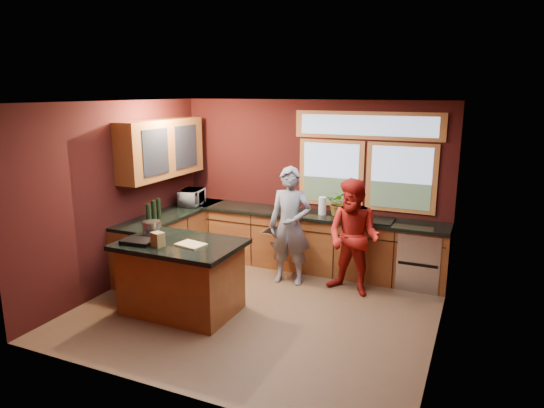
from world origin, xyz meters
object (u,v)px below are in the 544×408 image
Objects in this scene: person_grey at (290,226)px; person_red at (353,237)px; stock_pot at (152,228)px; island at (181,276)px; cutting_board at (191,245)px.

person_red is (0.96, -0.01, -0.05)m from person_grey.
stock_pot is at bearing -142.99° from person_grey.
island is 0.94× the size of person_red.
person_grey is 5.04× the size of cutting_board.
person_red is at bearing 28.67° from stock_pot.
person_red reaches higher than cutting_board.
person_red reaches higher than stock_pot.
island is at bearing -127.05° from person_grey.
person_red is at bearing 42.27° from cutting_board.
stock_pot is (-1.47, -1.34, 0.15)m from person_grey.
person_grey is at bearing 65.02° from cutting_board.
person_red reaches higher than island.
person_red is at bearing 38.16° from island.
cutting_board is (-1.68, -1.53, 0.13)m from person_red.
island is 0.52m from cutting_board.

